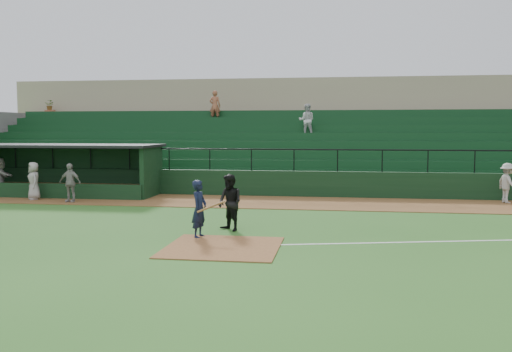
# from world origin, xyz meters

# --- Properties ---
(ground) EXTENTS (90.00, 90.00, 0.00)m
(ground) POSITION_xyz_m (0.00, 0.00, 0.00)
(ground) COLOR #28591C
(ground) RESTS_ON ground
(warning_track) EXTENTS (40.00, 4.00, 0.03)m
(warning_track) POSITION_xyz_m (0.00, 8.00, 0.01)
(warning_track) COLOR brown
(warning_track) RESTS_ON ground
(home_plate_dirt) EXTENTS (3.00, 3.00, 0.03)m
(home_plate_dirt) POSITION_xyz_m (0.00, -1.00, 0.01)
(home_plate_dirt) COLOR brown
(home_plate_dirt) RESTS_ON ground
(stadium_structure) EXTENTS (38.00, 13.08, 6.40)m
(stadium_structure) POSITION_xyz_m (-0.00, 16.46, 2.30)
(stadium_structure) COLOR black
(stadium_structure) RESTS_ON ground
(dugout) EXTENTS (8.90, 3.20, 2.42)m
(dugout) POSITION_xyz_m (-9.75, 9.56, 1.33)
(dugout) COLOR black
(dugout) RESTS_ON ground
(batter_at_plate) EXTENTS (1.04, 0.70, 1.69)m
(batter_at_plate) POSITION_xyz_m (-0.94, 0.21, 0.84)
(batter_at_plate) COLOR black
(batter_at_plate) RESTS_ON ground
(umpire) EXTENTS (1.08, 1.06, 1.76)m
(umpire) POSITION_xyz_m (-0.28, 1.42, 0.88)
(umpire) COLOR black
(umpire) RESTS_ON ground
(runner) EXTENTS (0.93, 1.23, 1.68)m
(runner) POSITION_xyz_m (10.10, 9.19, 0.87)
(runner) COLOR #A6A19B
(runner) RESTS_ON warning_track
(dugout_player_a) EXTENTS (0.99, 0.44, 1.66)m
(dugout_player_a) POSITION_xyz_m (-8.31, 6.72, 0.86)
(dugout_player_a) COLOR gray
(dugout_player_a) RESTS_ON warning_track
(dugout_player_b) EXTENTS (0.93, 0.96, 1.66)m
(dugout_player_b) POSITION_xyz_m (-10.27, 7.23, 0.86)
(dugout_player_b) COLOR #A29C98
(dugout_player_b) RESTS_ON warning_track
(dugout_player_c) EXTENTS (1.66, 1.37, 1.78)m
(dugout_player_c) POSITION_xyz_m (-12.71, 8.47, 0.92)
(dugout_player_c) COLOR gray
(dugout_player_c) RESTS_ON warning_track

